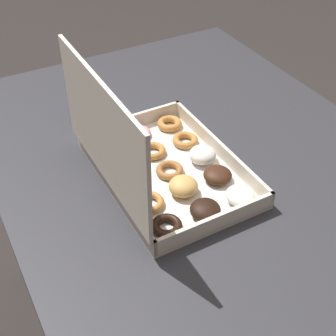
{
  "coord_description": "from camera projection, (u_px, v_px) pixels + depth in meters",
  "views": [
    {
      "loc": [
        -0.69,
        0.46,
        1.45
      ],
      "look_at": [
        -0.01,
        0.09,
        0.79
      ],
      "focal_mm": 50.0,
      "sensor_mm": 36.0,
      "label": 1
    }
  ],
  "objects": [
    {
      "name": "dining_table",
      "position": [
        198.0,
        194.0,
        1.13
      ],
      "size": [
        1.19,
        0.88,
        0.78
      ],
      "color": "#2D2D33",
      "rests_on": "ground_plane"
    },
    {
      "name": "coffee_mug",
      "position": [
        89.0,
        99.0,
        1.18
      ],
      "size": [
        0.08,
        0.08,
        0.09
      ],
      "color": "teal",
      "rests_on": "dining_table"
    },
    {
      "name": "donut_box",
      "position": [
        157.0,
        162.0,
        0.98
      ],
      "size": [
        0.39,
        0.28,
        0.28
      ],
      "color": "silver",
      "rests_on": "dining_table"
    }
  ]
}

